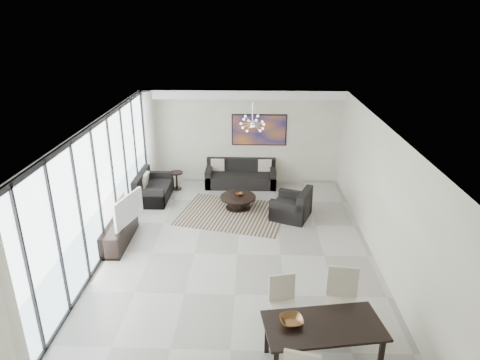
{
  "coord_description": "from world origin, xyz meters",
  "views": [
    {
      "loc": [
        0.32,
        -8.2,
        5.03
      ],
      "look_at": [
        0.02,
        1.33,
        1.25
      ],
      "focal_mm": 32.0,
      "sensor_mm": 36.0,
      "label": 1
    }
  ],
  "objects_px": {
    "tv_console": "(119,232)",
    "television": "(124,209)",
    "coffee_table": "(238,201)",
    "sofa_main": "(241,177)",
    "dining_table": "(323,329)"
  },
  "relations": [
    {
      "from": "coffee_table",
      "to": "television",
      "type": "distance_m",
      "value": 3.23
    },
    {
      "from": "coffee_table",
      "to": "dining_table",
      "type": "bearing_deg",
      "value": -75.12
    },
    {
      "from": "coffee_table",
      "to": "sofa_main",
      "type": "distance_m",
      "value": 1.66
    },
    {
      "from": "tv_console",
      "to": "dining_table",
      "type": "relative_size",
      "value": 0.88
    },
    {
      "from": "tv_console",
      "to": "television",
      "type": "distance_m",
      "value": 0.61
    },
    {
      "from": "television",
      "to": "dining_table",
      "type": "relative_size",
      "value": 0.62
    },
    {
      "from": "sofa_main",
      "to": "television",
      "type": "height_order",
      "value": "television"
    },
    {
      "from": "sofa_main",
      "to": "tv_console",
      "type": "xyz_separation_m",
      "value": [
        -2.72,
        -3.61,
        -0.01
      ]
    },
    {
      "from": "tv_console",
      "to": "sofa_main",
      "type": "bearing_deg",
      "value": 53.02
    },
    {
      "from": "coffee_table",
      "to": "dining_table",
      "type": "distance_m",
      "value": 5.72
    },
    {
      "from": "sofa_main",
      "to": "dining_table",
      "type": "relative_size",
      "value": 1.14
    },
    {
      "from": "tv_console",
      "to": "television",
      "type": "bearing_deg",
      "value": 15.83
    },
    {
      "from": "television",
      "to": "coffee_table",
      "type": "bearing_deg",
      "value": -38.06
    },
    {
      "from": "coffee_table",
      "to": "television",
      "type": "bearing_deg",
      "value": -143.04
    },
    {
      "from": "sofa_main",
      "to": "television",
      "type": "distance_m",
      "value": 4.43
    }
  ]
}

